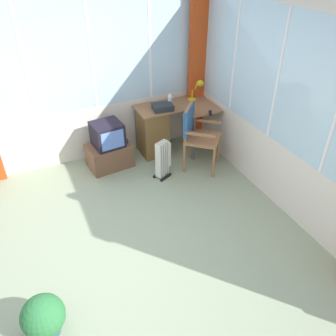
{
  "coord_description": "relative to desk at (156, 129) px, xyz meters",
  "views": [
    {
      "loc": [
        -0.59,
        -2.59,
        3.0
      ],
      "look_at": [
        0.79,
        0.45,
        0.74
      ],
      "focal_mm": 37.02,
      "sensor_mm": 36.0,
      "label": 1
    }
  ],
  "objects": [
    {
      "name": "wooden_armchair",
      "position": [
        0.37,
        -0.61,
        0.22
      ],
      "size": [
        0.68,
        0.68,
        0.99
      ],
      "color": "#9D643F",
      "rests_on": "ground"
    },
    {
      "name": "spray_bottle",
      "position": [
        0.25,
        -0.0,
        0.46
      ],
      "size": [
        0.06,
        0.06,
        0.22
      ],
      "color": "silver",
      "rests_on": "desk"
    },
    {
      "name": "desk",
      "position": [
        0.0,
        0.0,
        0.0
      ],
      "size": [
        1.2,
        0.76,
        0.77
      ],
      "color": "#915F3D",
      "rests_on": "ground"
    },
    {
      "name": "curtain_corner",
      "position": [
        0.84,
        0.19,
        0.82
      ],
      "size": [
        0.35,
        0.07,
        2.46
      ],
      "primitive_type": "cube",
      "rotation": [
        0.0,
        0.0,
        0.0
      ],
      "color": "#BB4118",
      "rests_on": "ground"
    },
    {
      "name": "north_window_panel",
      "position": [
        -1.26,
        0.32,
        0.87
      ],
      "size": [
        4.4,
        0.07,
        2.56
      ],
      "color": "silver",
      "rests_on": "ground"
    },
    {
      "name": "tv_on_stand",
      "position": [
        -0.8,
        -0.09,
        -0.09
      ],
      "size": [
        0.69,
        0.51,
        0.73
      ],
      "color": "brown",
      "rests_on": "ground"
    },
    {
      "name": "paper_tray",
      "position": [
        0.09,
        -0.08,
        0.4
      ],
      "size": [
        0.32,
        0.26,
        0.09
      ],
      "primitive_type": "cube",
      "rotation": [
        0.0,
        0.0,
        -0.11
      ],
      "color": "#24292C",
      "rests_on": "desk"
    },
    {
      "name": "space_heater",
      "position": [
        -0.16,
        -0.68,
        -0.12
      ],
      "size": [
        0.29,
        0.25,
        0.58
      ],
      "color": "silver",
      "rests_on": "ground"
    },
    {
      "name": "ground",
      "position": [
        -1.26,
        -1.97,
        -0.44
      ],
      "size": [
        5.4,
        5.51,
        0.06
      ],
      "primitive_type": "cube",
      "color": "gray"
    },
    {
      "name": "tv_remote",
      "position": [
        0.68,
        -0.5,
        0.37
      ],
      "size": [
        0.11,
        0.15,
        0.02
      ],
      "primitive_type": "cube",
      "rotation": [
        0.0,
        0.0,
        -0.49
      ],
      "color": "black",
      "rests_on": "desk"
    },
    {
      "name": "east_window_panel",
      "position": [
        0.97,
        -1.97,
        0.87
      ],
      "size": [
        0.07,
        4.51,
        2.56
      ],
      "color": "silver",
      "rests_on": "ground"
    },
    {
      "name": "potted_plant",
      "position": [
        -2.11,
        -2.5,
        -0.17
      ],
      "size": [
        0.38,
        0.38,
        0.45
      ],
      "color": "#315059",
      "rests_on": "ground"
    },
    {
      "name": "desk_lamp",
      "position": [
        0.75,
        0.02,
        0.57
      ],
      "size": [
        0.24,
        0.21,
        0.33
      ],
      "color": "yellow",
      "rests_on": "desk"
    }
  ]
}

